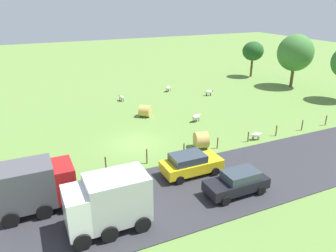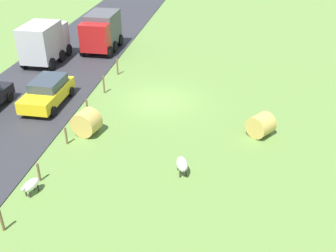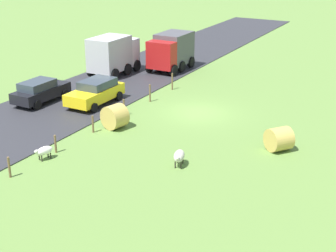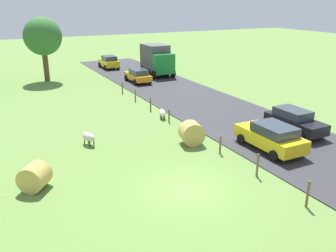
# 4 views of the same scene
# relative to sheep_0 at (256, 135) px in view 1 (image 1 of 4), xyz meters

# --- Properties ---
(ground_plane) EXTENTS (160.00, 160.00, 0.00)m
(ground_plane) POSITION_rel_sheep_0_xyz_m (-3.95, -10.50, -0.49)
(ground_plane) COLOR olive
(road_strip) EXTENTS (8.00, 80.00, 0.06)m
(road_strip) POSITION_rel_sheep_0_xyz_m (4.97, -10.50, -0.46)
(road_strip) COLOR #2D2D33
(road_strip) RESTS_ON ground_plane
(sheep_0) EXTENTS (0.70, 1.12, 0.72)m
(sheep_0) POSITION_rel_sheep_0_xyz_m (0.00, 0.00, 0.00)
(sheep_0) COLOR white
(sheep_0) RESTS_ON ground_plane
(sheep_1) EXTENTS (0.80, 1.20, 0.78)m
(sheep_1) POSITION_rel_sheep_0_xyz_m (-14.64, 3.81, 0.04)
(sheep_1) COLOR silver
(sheep_1) RESTS_ON ground_plane
(sheep_2) EXTENTS (0.85, 1.26, 0.83)m
(sheep_2) POSITION_rel_sheep_0_xyz_m (-6.59, -2.72, 0.07)
(sheep_2) COLOR beige
(sheep_2) RESTS_ON ground_plane
(sheep_3) EXTENTS (1.13, 0.68, 0.73)m
(sheep_3) POSITION_rel_sheep_0_xyz_m (-17.30, -7.77, -0.00)
(sheep_3) COLOR beige
(sheep_3) RESTS_ON ground_plane
(sheep_4) EXTENTS (1.01, 1.15, 0.81)m
(sheep_4) POSITION_rel_sheep_0_xyz_m (-18.88, -0.33, 0.05)
(sheep_4) COLOR beige
(sheep_4) RESTS_ON ground_plane
(hay_bale_0) EXTENTS (1.69, 1.43, 1.48)m
(hay_bale_0) POSITION_rel_sheep_0_xyz_m (-0.68, -5.56, 0.25)
(hay_bale_0) COLOR tan
(hay_bale_0) RESTS_ON ground_plane
(hay_bale_1) EXTENTS (1.76, 1.74, 1.30)m
(hay_bale_1) POSITION_rel_sheep_0_xyz_m (-10.46, -7.11, 0.17)
(hay_bale_1) COLOR tan
(hay_bale_1) RESTS_ON ground_plane
(tree_1) EXTENTS (5.14, 5.14, 7.71)m
(tree_1) POSITION_rel_sheep_0_xyz_m (-13.60, 17.62, 4.56)
(tree_1) COLOR brown
(tree_1) RESTS_ON ground_plane
(tree_2) EXTENTS (3.47, 3.47, 5.84)m
(tree_2) POSITION_rel_sheep_0_xyz_m (-21.62, 16.46, 3.77)
(tree_2) COLOR brown
(tree_2) RESTS_ON ground_plane
(fence_post_0) EXTENTS (0.12, 0.12, 1.30)m
(fence_post_0) POSITION_rel_sheep_0_xyz_m (0.07, -14.36, 0.16)
(fence_post_0) COLOR brown
(fence_post_0) RESTS_ON ground_plane
(fence_post_1) EXTENTS (0.12, 0.12, 1.28)m
(fence_post_1) POSITION_rel_sheep_0_xyz_m (0.07, -11.01, 0.15)
(fence_post_1) COLOR brown
(fence_post_1) RESTS_ON ground_plane
(fence_post_2) EXTENTS (0.12, 0.12, 1.13)m
(fence_post_2) POSITION_rel_sheep_0_xyz_m (0.07, -7.67, 0.08)
(fence_post_2) COLOR brown
(fence_post_2) RESTS_ON ground_plane
(fence_post_3) EXTENTS (0.12, 0.12, 1.06)m
(fence_post_3) POSITION_rel_sheep_0_xyz_m (0.07, -4.32, 0.04)
(fence_post_3) COLOR brown
(fence_post_3) RESTS_ON ground_plane
(fence_post_4) EXTENTS (0.12, 0.12, 1.01)m
(fence_post_4) POSITION_rel_sheep_0_xyz_m (0.07, -0.97, 0.02)
(fence_post_4) COLOR brown
(fence_post_4) RESTS_ON ground_plane
(fence_post_5) EXTENTS (0.12, 0.12, 1.08)m
(fence_post_5) POSITION_rel_sheep_0_xyz_m (0.07, 2.37, 0.05)
(fence_post_5) COLOR brown
(fence_post_5) RESTS_ON ground_plane
(fence_post_6) EXTENTS (0.12, 0.12, 1.10)m
(fence_post_6) POSITION_rel_sheep_0_xyz_m (0.07, 5.72, 0.06)
(fence_post_6) COLOR brown
(fence_post_6) RESTS_ON ground_plane
(fence_post_7) EXTENTS (0.12, 0.12, 1.09)m
(fence_post_7) POSITION_rel_sheep_0_xyz_m (0.07, 9.07, 0.06)
(fence_post_7) COLOR brown
(fence_post_7) RESTS_ON ground_plane
(truck_1) EXTENTS (2.63, 4.64, 3.23)m
(truck_1) POSITION_rel_sheep_0_xyz_m (6.50, -15.82, 1.31)
(truck_1) COLOR white
(truck_1) RESTS_ON road_strip
(truck_2) EXTENTS (2.67, 4.55, 3.15)m
(truck_2) POSITION_rel_sheep_0_xyz_m (2.91, -19.44, 1.27)
(truck_2) COLOR #B21919
(truck_2) RESTS_ON road_strip
(car_2) EXTENTS (1.99, 4.37, 1.61)m
(car_2) POSITION_rel_sheep_0_xyz_m (6.67, -7.05, 0.41)
(car_2) COLOR black
(car_2) RESTS_ON road_strip
(car_3) EXTENTS (2.21, 4.54, 1.67)m
(car_3) POSITION_rel_sheep_0_xyz_m (3.08, -8.68, 0.44)
(car_3) COLOR yellow
(car_3) RESTS_ON road_strip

